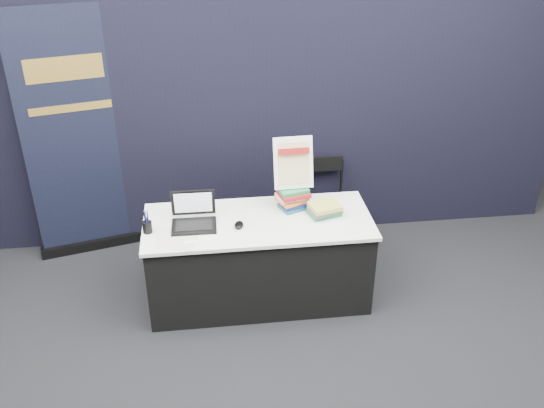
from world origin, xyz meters
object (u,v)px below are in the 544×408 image
(book_stack_short, at_px, (325,210))
(stacking_chair, at_px, (325,199))
(display_table, at_px, (259,259))
(info_sign, at_px, (293,163))
(pullup_banner, at_px, (79,152))
(book_stack_tall, at_px, (293,198))
(laptop, at_px, (194,218))

(book_stack_short, height_order, stacking_chair, book_stack_short)
(display_table, height_order, info_sign, info_sign)
(book_stack_short, relative_size, pullup_banner, 0.12)
(display_table, xyz_separation_m, pullup_banner, (-1.48, 0.94, 0.62))
(display_table, bearing_deg, info_sign, 31.87)
(book_stack_tall, height_order, stacking_chair, book_stack_tall)
(display_table, relative_size, laptop, 5.20)
(laptop, relative_size, pullup_banner, 0.15)
(book_stack_tall, bearing_deg, pullup_banner, 156.28)
(pullup_banner, bearing_deg, stacking_chair, -17.59)
(book_stack_tall, xyz_separation_m, book_stack_short, (0.23, -0.15, -0.04))
(info_sign, distance_m, pullup_banner, 1.94)
(laptop, xyz_separation_m, info_sign, (0.81, 0.19, 0.33))
(laptop, height_order, book_stack_tall, laptop)
(display_table, height_order, stacking_chair, stacking_chair)
(book_stack_tall, distance_m, info_sign, 0.30)
(pullup_banner, relative_size, stacking_chair, 2.72)
(display_table, height_order, book_stack_short, book_stack_short)
(info_sign, bearing_deg, display_table, -150.05)
(display_table, height_order, laptop, laptop)
(display_table, relative_size, pullup_banner, 0.80)
(display_table, xyz_separation_m, info_sign, (0.30, 0.19, 0.76))
(laptop, relative_size, book_stack_short, 1.25)
(display_table, bearing_deg, book_stack_short, 1.38)
(book_stack_tall, bearing_deg, book_stack_short, -32.08)
(info_sign, bearing_deg, stacking_chair, 54.00)
(stacking_chair, bearing_deg, book_stack_short, -103.05)
(display_table, xyz_separation_m, book_stack_tall, (0.30, 0.16, 0.47))
(book_stack_tall, height_order, pullup_banner, pullup_banner)
(pullup_banner, bearing_deg, display_table, -46.08)
(display_table, xyz_separation_m, stacking_chair, (0.71, 0.79, 0.08))
(book_stack_tall, xyz_separation_m, info_sign, (0.00, 0.03, 0.30))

